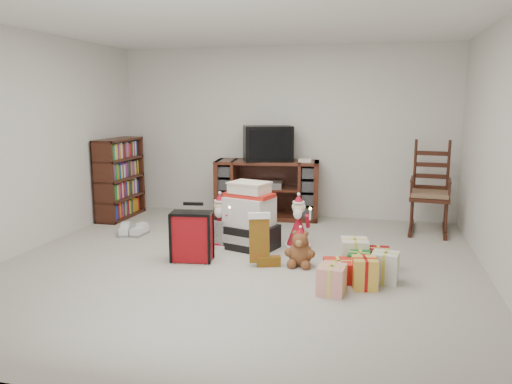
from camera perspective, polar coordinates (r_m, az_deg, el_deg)
room at (r=5.06m, az=-2.11°, el=5.17°), size 5.01×5.01×2.51m
tv_stand at (r=7.34m, az=1.28°, el=0.30°), size 1.55×0.69×0.86m
bookshelf at (r=7.63m, az=-15.31°, el=1.36°), size 0.32×0.96×1.17m
rocking_chair at (r=7.00m, az=19.16°, el=-0.76°), size 0.58×0.87×1.25m
gift_pile at (r=5.84m, az=-0.75°, el=-3.21°), size 0.72×0.61×0.77m
red_suitcase at (r=5.42m, az=-7.33°, el=-5.05°), size 0.44×0.27×0.63m
stocking at (r=5.23m, az=0.38°, el=-5.39°), size 0.29×0.19×0.57m
teddy_bear at (r=5.27m, az=5.08°, el=-6.68°), size 0.25×0.22×0.37m
santa_figurine at (r=5.89m, az=4.84°, el=-4.04°), size 0.31×0.30×0.64m
mrs_claus_figurine at (r=5.94m, az=-4.09°, el=-3.89°), size 0.32×0.30×0.65m
sneaker_pair at (r=6.65m, az=-13.96°, el=-4.36°), size 0.38×0.32×0.11m
gift_cluster at (r=5.00m, az=11.73°, el=-8.27°), size 0.73×1.07×0.25m
crt_television at (r=7.24m, az=1.34°, el=5.58°), size 0.81×0.70×0.50m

